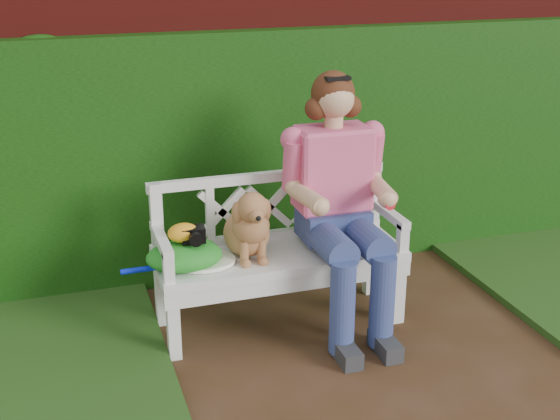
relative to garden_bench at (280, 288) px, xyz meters
name	(u,v)px	position (x,y,z in m)	size (l,w,h in m)	color
ground	(394,388)	(0.36, -0.88, -0.24)	(60.00, 60.00, 0.00)	#37210F
brick_wall	(284,111)	(0.36, 1.02, 0.86)	(10.00, 0.30, 2.20)	#5C120D
ivy_hedge	(294,153)	(0.36, 0.80, 0.61)	(10.00, 0.18, 1.70)	#1C4E0F
garden_bench	(280,288)	(0.00, 0.00, 0.00)	(1.58, 0.60, 0.48)	white
seated_woman	(335,198)	(0.34, -0.02, 0.56)	(0.67, 0.90, 1.59)	#DA2D62
dog	(248,222)	(-0.20, -0.01, 0.46)	(0.29, 0.40, 0.44)	brown
tennis_racket	(199,262)	(-0.50, -0.03, 0.26)	(0.70, 0.29, 0.03)	white
green_bag	(184,255)	(-0.59, -0.04, 0.31)	(0.44, 0.34, 0.15)	#32782C
camera_item	(193,234)	(-0.53, -0.03, 0.43)	(0.13, 0.10, 0.09)	black
baseball_glove	(183,233)	(-0.59, -0.02, 0.45)	(0.18, 0.13, 0.11)	orange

